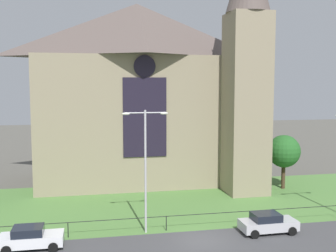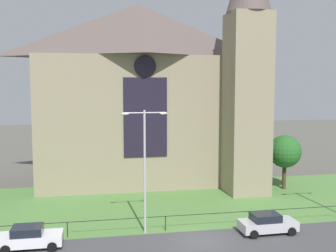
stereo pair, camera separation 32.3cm
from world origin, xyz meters
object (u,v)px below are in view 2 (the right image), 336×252
object	(u,v)px
parked_car_silver	(267,223)
parked_car_white	(30,237)
streetlamp_near	(145,157)
tree_right_far	(285,152)
church_building	(146,91)

from	to	relation	value
parked_car_silver	parked_car_white	bearing A→B (deg)	177.79
streetlamp_near	tree_right_far	bearing A→B (deg)	32.08
church_building	tree_right_far	xyz separation A→B (m)	(13.81, -6.70, -6.30)
tree_right_far	streetlamp_near	size ratio (longest dim) A/B	0.62
streetlamp_near	parked_car_white	size ratio (longest dim) A/B	2.17
parked_car_white	parked_car_silver	xyz separation A→B (m)	(16.91, -0.34, 0.00)
church_building	streetlamp_near	size ratio (longest dim) A/B	2.84
streetlamp_near	parked_car_silver	distance (m)	10.36
parked_car_silver	tree_right_far	bearing A→B (deg)	57.66
tree_right_far	parked_car_silver	world-z (taller)	tree_right_far
streetlamp_near	parked_car_white	world-z (taller)	streetlamp_near
streetlamp_near	parked_car_silver	bearing A→B (deg)	-11.60
church_building	streetlamp_near	xyz separation A→B (m)	(-2.35, -16.82, -4.53)
church_building	parked_car_white	xyz separation A→B (m)	(-10.37, -18.30, -9.53)
tree_right_far	parked_car_white	world-z (taller)	tree_right_far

